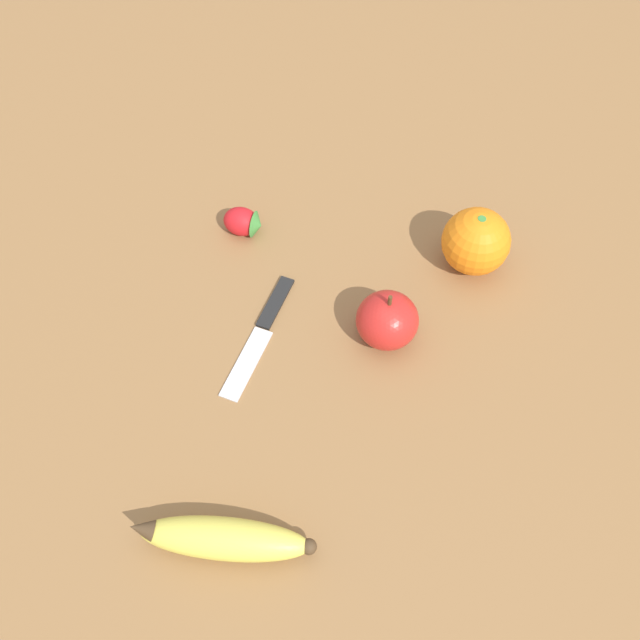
% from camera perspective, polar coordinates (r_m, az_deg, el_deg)
% --- Properties ---
extents(ground_plane, '(3.00, 3.00, 0.00)m').
position_cam_1_polar(ground_plane, '(0.84, -2.09, -1.22)').
color(ground_plane, olive).
extents(banana, '(0.14, 0.15, 0.04)m').
position_cam_1_polar(banana, '(0.73, -7.44, -16.18)').
color(banana, '#DBCC4C').
rests_on(banana, ground_plane).
extents(orange, '(0.08, 0.08, 0.08)m').
position_cam_1_polar(orange, '(0.89, 11.79, 5.88)').
color(orange, orange).
rests_on(orange, ground_plane).
extents(strawberry, '(0.06, 0.06, 0.04)m').
position_cam_1_polar(strawberry, '(0.92, -5.82, 7.44)').
color(strawberry, red).
rests_on(strawberry, ground_plane).
extents(apple, '(0.07, 0.07, 0.07)m').
position_cam_1_polar(apple, '(0.82, 5.15, -0.02)').
color(apple, red).
rests_on(apple, ground_plane).
extents(paring_knife, '(0.11, 0.15, 0.01)m').
position_cam_1_polar(paring_knife, '(0.84, -4.53, -0.73)').
color(paring_knife, silver).
rests_on(paring_knife, ground_plane).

